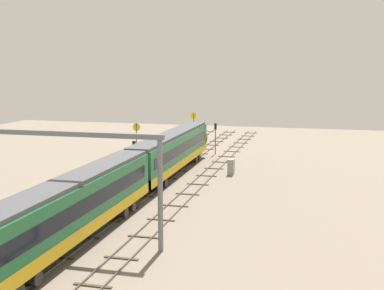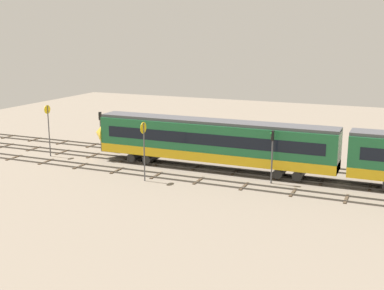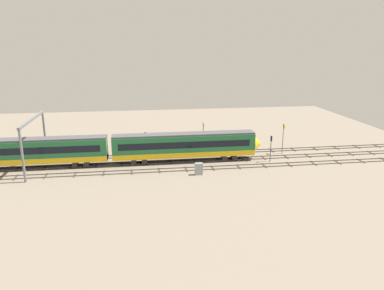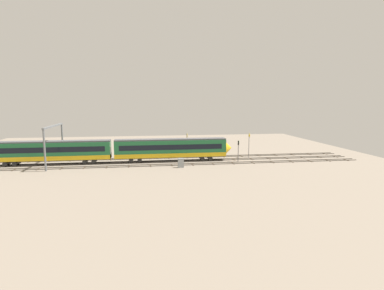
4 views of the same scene
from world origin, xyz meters
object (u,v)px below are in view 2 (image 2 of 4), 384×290
at_px(speed_sign_near_foreground, 48,123).
at_px(signal_light_trackside_departure, 272,149).
at_px(speed_sign_mid_trackside, 144,142).
at_px(signal_light_trackside_approach, 100,126).
at_px(relay_cabinet, 223,145).
at_px(train, 337,155).

height_order(speed_sign_near_foreground, signal_light_trackside_departure, speed_sign_near_foreground).
bearing_deg(speed_sign_mid_trackside, speed_sign_near_foreground, -16.40).
bearing_deg(signal_light_trackside_approach, speed_sign_mid_trackside, 140.66).
relative_size(speed_sign_mid_trackside, signal_light_trackside_departure, 1.13).
distance_m(speed_sign_near_foreground, relay_cabinet, 19.30).
xyz_separation_m(signal_light_trackside_approach, relay_cabinet, (-13.13, -4.60, -2.04)).
bearing_deg(relay_cabinet, train, 152.62).
height_order(speed_sign_near_foreground, relay_cabinet, speed_sign_near_foreground).
height_order(speed_sign_near_foreground, speed_sign_mid_trackside, speed_sign_near_foreground).
xyz_separation_m(train, speed_sign_near_foreground, (30.13, 1.99, 1.00)).
xyz_separation_m(speed_sign_near_foreground, signal_light_trackside_departure, (-24.81, 0.32, -0.52)).
xyz_separation_m(speed_sign_mid_trackside, signal_light_trackside_approach, (10.18, -8.34, -0.65)).
distance_m(speed_sign_mid_trackside, signal_light_trackside_approach, 13.18).
xyz_separation_m(train, signal_light_trackside_departure, (5.32, 2.31, 0.49)).
relative_size(speed_sign_near_foreground, relay_cabinet, 3.05).
distance_m(speed_sign_mid_trackside, relay_cabinet, 13.54).
height_order(train, speed_sign_mid_trackside, speed_sign_mid_trackside).
xyz_separation_m(speed_sign_near_foreground, speed_sign_mid_trackside, (-14.00, 4.12, -0.04)).
height_order(speed_sign_mid_trackside, relay_cabinet, speed_sign_mid_trackside).
xyz_separation_m(signal_light_trackside_approach, signal_light_trackside_departure, (-21.00, 4.54, 0.17)).
relative_size(speed_sign_near_foreground, speed_sign_mid_trackside, 1.04).
bearing_deg(signal_light_trackside_departure, speed_sign_near_foreground, -0.74).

